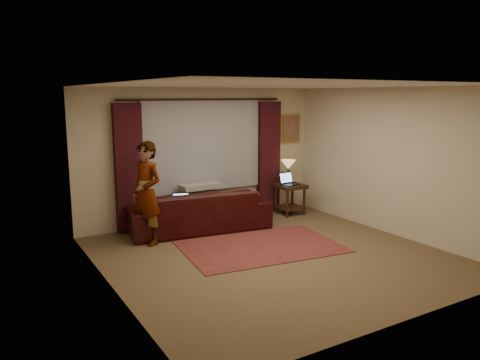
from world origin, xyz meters
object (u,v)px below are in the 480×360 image
object	(u,v)px
tiffany_lamp	(288,172)
sofa	(199,203)
person	(147,193)
laptop_table	(290,179)
laptop_sofa	(181,200)
end_table	(290,199)

from	to	relation	value
tiffany_lamp	sofa	bearing A→B (deg)	-174.56
person	sofa	bearing A→B (deg)	85.08
laptop_table	person	distance (m)	3.20
laptop_sofa	person	size ratio (longest dim) A/B	0.19
end_table	person	bearing A→B (deg)	-173.13
laptop_sofa	end_table	size ratio (longest dim) A/B	0.52
tiffany_lamp	end_table	bearing A→B (deg)	-97.67
end_table	tiffany_lamp	xyz separation A→B (m)	(0.01, 0.10, 0.57)
laptop_sofa	tiffany_lamp	xyz separation A→B (m)	(2.56, 0.31, 0.26)
sofa	laptop_table	bearing A→B (deg)	-171.29
laptop_sofa	person	xyz separation A→B (m)	(-0.69, -0.18, 0.24)
laptop_sofa	end_table	world-z (taller)	laptop_sofa
sofa	laptop_table	distance (m)	2.12
sofa	end_table	size ratio (longest dim) A/B	4.04
end_table	laptop_table	world-z (taller)	laptop_table
tiffany_lamp	laptop_table	xyz separation A→B (m)	(-0.06, -0.16, -0.12)
sofa	end_table	xyz separation A→B (m)	(2.15, 0.10, -0.20)
end_table	laptop_table	size ratio (longest dim) A/B	1.64
sofa	tiffany_lamp	bearing A→B (deg)	-167.00
tiffany_lamp	laptop_table	size ratio (longest dim) A/B	1.28
sofa	laptop_table	world-z (taller)	sofa
sofa	person	bearing A→B (deg)	22.49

